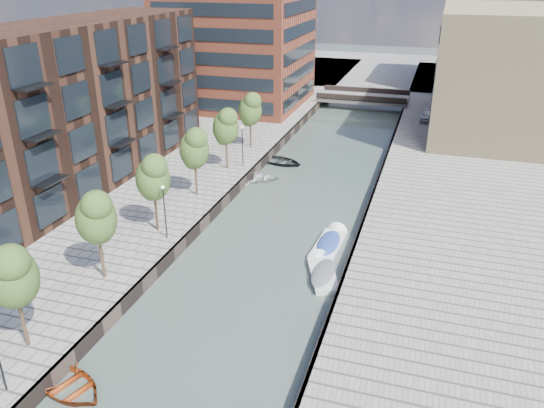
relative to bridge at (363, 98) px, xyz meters
The scene contains 24 objects.
water 32.03m from the bridge, 90.00° to the right, with size 300.00×300.00×0.00m, color #38473F.
quay_left 48.17m from the bridge, 138.37° to the right, with size 60.00×140.00×1.00m, color gray.
quay_right 35.79m from the bridge, 63.43° to the right, with size 20.00×140.00×1.00m, color gray.
quay_wall_left 32.59m from the bridge, 100.79° to the right, with size 0.25×140.00×1.00m, color #332823.
quay_wall_right 32.59m from the bridge, 79.21° to the right, with size 0.25×140.00×1.00m, color #332823.
far_closure 28.01m from the bridge, 90.00° to the left, with size 80.00×40.00×1.00m, color gray.
apartment_block 46.99m from the bridge, 115.46° to the right, with size 8.00×38.00×14.00m, color black.
tan_block_near 19.99m from the bridge, 32.01° to the right, with size 12.00×25.00×14.00m, color tan.
tan_block_far 23.87m from the bridge, 45.00° to the left, with size 12.00×20.00×16.00m, color tan.
bridge is the anchor object (origin of this frame).
tree_1 61.71m from the bridge, 97.93° to the right, with size 2.50×2.50×5.95m.
tree_2 54.81m from the bridge, 98.95° to the right, with size 2.50×2.50×5.95m.
tree_3 47.92m from the bridge, 100.25° to the right, with size 2.50×2.50×5.95m.
tree_4 41.08m from the bridge, 102.00° to the right, with size 2.50×2.50×5.95m.
tree_5 34.30m from the bridge, 104.44° to the right, with size 2.50×2.50×5.95m.
tree_6 27.63m from the bridge, 108.10° to the right, with size 2.50×2.50×5.95m.
lamp_1 48.58m from the bridge, 98.53° to the right, with size 0.24×0.24×4.12m.
lamp_2 32.87m from the bridge, 102.68° to the right, with size 0.24×0.24×4.12m.
sloop_2 62.51m from the bridge, 94.81° to the right, with size 3.22×4.51×0.94m, color maroon.
sloop_3 33.36m from the bridge, 99.33° to the right, with size 3.19×4.46×0.92m, color silver.
sloop_4 27.92m from the bridge, 99.47° to the right, with size 3.43×4.81×1.00m, color black.
motorboat_3 43.95m from the bridge, 84.64° to the right, with size 1.99×5.06×1.66m.
motorboat_4 48.23m from the bridge, 84.74° to the right, with size 3.14×4.87×1.54m.
car 13.05m from the bridge, 42.17° to the right, with size 1.74×4.33×1.47m, color #A8AAAD.
Camera 1 is at (10.45, -6.51, 19.17)m, focal length 35.00 mm.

